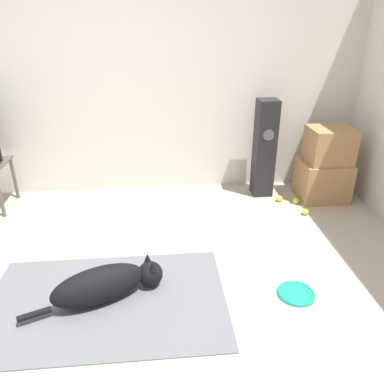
{
  "coord_description": "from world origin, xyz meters",
  "views": [
    {
      "loc": [
        0.3,
        -2.06,
        1.88
      ],
      "look_at": [
        0.59,
        0.94,
        0.45
      ],
      "focal_mm": 35.0,
      "sensor_mm": 36.0,
      "label": 1
    }
  ],
  "objects_px": {
    "cardboard_box_lower": "(323,180)",
    "tennis_ball_by_boxes": "(305,212)",
    "floor_speaker": "(264,149)",
    "tennis_ball_loose_on_carpet": "(279,199)",
    "frisbee": "(296,293)",
    "tennis_ball_near_speaker": "(296,201)",
    "dog": "(106,284)",
    "cardboard_box_upper": "(330,145)"
  },
  "relations": [
    {
      "from": "floor_speaker",
      "to": "tennis_ball_loose_on_carpet",
      "type": "bearing_deg",
      "value": -56.59
    },
    {
      "from": "frisbee",
      "to": "floor_speaker",
      "type": "relative_size",
      "value": 0.26
    },
    {
      "from": "cardboard_box_lower",
      "to": "floor_speaker",
      "type": "xyz_separation_m",
      "value": [
        -0.64,
        0.17,
        0.33
      ]
    },
    {
      "from": "cardboard_box_lower",
      "to": "tennis_ball_by_boxes",
      "type": "height_order",
      "value": "cardboard_box_lower"
    },
    {
      "from": "floor_speaker",
      "to": "dog",
      "type": "bearing_deg",
      "value": -133.49
    },
    {
      "from": "frisbee",
      "to": "floor_speaker",
      "type": "bearing_deg",
      "value": 83.69
    },
    {
      "from": "cardboard_box_upper",
      "to": "cardboard_box_lower",
      "type": "bearing_deg",
      "value": 165.49
    },
    {
      "from": "frisbee",
      "to": "tennis_ball_loose_on_carpet",
      "type": "height_order",
      "value": "tennis_ball_loose_on_carpet"
    },
    {
      "from": "dog",
      "to": "cardboard_box_upper",
      "type": "bearing_deg",
      "value": 33.61
    },
    {
      "from": "tennis_ball_by_boxes",
      "to": "tennis_ball_loose_on_carpet",
      "type": "height_order",
      "value": "same"
    },
    {
      "from": "dog",
      "to": "cardboard_box_upper",
      "type": "distance_m",
      "value": 2.73
    },
    {
      "from": "cardboard_box_lower",
      "to": "frisbee",
      "type": "bearing_deg",
      "value": -118.06
    },
    {
      "from": "cardboard_box_lower",
      "to": "tennis_ball_loose_on_carpet",
      "type": "distance_m",
      "value": 0.53
    },
    {
      "from": "tennis_ball_loose_on_carpet",
      "to": "cardboard_box_lower",
      "type": "bearing_deg",
      "value": 6.45
    },
    {
      "from": "frisbee",
      "to": "tennis_ball_by_boxes",
      "type": "bearing_deg",
      "value": 66.43
    },
    {
      "from": "dog",
      "to": "cardboard_box_lower",
      "type": "relative_size",
      "value": 1.87
    },
    {
      "from": "tennis_ball_by_boxes",
      "to": "cardboard_box_upper",
      "type": "bearing_deg",
      "value": 48.86
    },
    {
      "from": "cardboard_box_lower",
      "to": "tennis_ball_near_speaker",
      "type": "xyz_separation_m",
      "value": [
        -0.32,
        -0.12,
        -0.18
      ]
    },
    {
      "from": "frisbee",
      "to": "tennis_ball_near_speaker",
      "type": "relative_size",
      "value": 4.2
    },
    {
      "from": "floor_speaker",
      "to": "tennis_ball_by_boxes",
      "type": "xyz_separation_m",
      "value": [
        0.32,
        -0.56,
        -0.51
      ]
    },
    {
      "from": "cardboard_box_lower",
      "to": "floor_speaker",
      "type": "relative_size",
      "value": 0.48
    },
    {
      "from": "dog",
      "to": "tennis_ball_loose_on_carpet",
      "type": "relative_size",
      "value": 14.78
    },
    {
      "from": "dog",
      "to": "tennis_ball_by_boxes",
      "type": "bearing_deg",
      "value": 30.15
    },
    {
      "from": "tennis_ball_near_speaker",
      "to": "floor_speaker",
      "type": "bearing_deg",
      "value": 136.97
    },
    {
      "from": "frisbee",
      "to": "cardboard_box_lower",
      "type": "height_order",
      "value": "cardboard_box_lower"
    },
    {
      "from": "cardboard_box_lower",
      "to": "floor_speaker",
      "type": "height_order",
      "value": "floor_speaker"
    },
    {
      "from": "floor_speaker",
      "to": "tennis_ball_near_speaker",
      "type": "xyz_separation_m",
      "value": [
        0.32,
        -0.3,
        -0.51
      ]
    },
    {
      "from": "tennis_ball_near_speaker",
      "to": "tennis_ball_loose_on_carpet",
      "type": "distance_m",
      "value": 0.18
    },
    {
      "from": "floor_speaker",
      "to": "tennis_ball_loose_on_carpet",
      "type": "distance_m",
      "value": 0.58
    },
    {
      "from": "dog",
      "to": "cardboard_box_upper",
      "type": "relative_size",
      "value": 2.15
    },
    {
      "from": "tennis_ball_by_boxes",
      "to": "cardboard_box_lower",
      "type": "bearing_deg",
      "value": 50.21
    },
    {
      "from": "cardboard_box_upper",
      "to": "tennis_ball_near_speaker",
      "type": "bearing_deg",
      "value": -160.29
    },
    {
      "from": "frisbee",
      "to": "cardboard_box_lower",
      "type": "xyz_separation_m",
      "value": [
        0.84,
        1.57,
        0.2
      ]
    },
    {
      "from": "dog",
      "to": "cardboard_box_lower",
      "type": "xyz_separation_m",
      "value": [
        2.22,
        1.49,
        0.07
      ]
    },
    {
      "from": "dog",
      "to": "floor_speaker",
      "type": "bearing_deg",
      "value": 46.51
    },
    {
      "from": "floor_speaker",
      "to": "tennis_ball_near_speaker",
      "type": "relative_size",
      "value": 16.43
    },
    {
      "from": "floor_speaker",
      "to": "tennis_ball_near_speaker",
      "type": "bearing_deg",
      "value": -43.03
    },
    {
      "from": "frisbee",
      "to": "tennis_ball_near_speaker",
      "type": "height_order",
      "value": "tennis_ball_near_speaker"
    },
    {
      "from": "tennis_ball_by_boxes",
      "to": "frisbee",
      "type": "bearing_deg",
      "value": -113.57
    },
    {
      "from": "frisbee",
      "to": "cardboard_box_lower",
      "type": "relative_size",
      "value": 0.53
    },
    {
      "from": "floor_speaker",
      "to": "tennis_ball_loose_on_carpet",
      "type": "height_order",
      "value": "floor_speaker"
    },
    {
      "from": "floor_speaker",
      "to": "tennis_ball_loose_on_carpet",
      "type": "relative_size",
      "value": 16.43
    }
  ]
}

